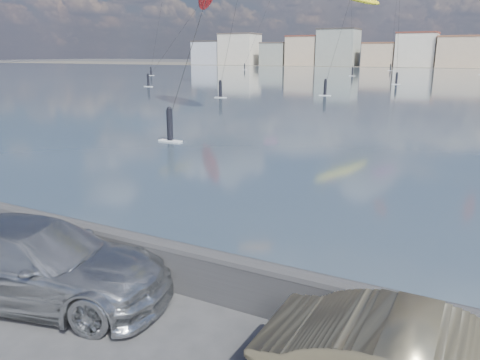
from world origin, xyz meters
The scene contains 5 objects.
ground centered at (0.00, 0.00, 0.00)m, with size 700.00×700.00×0.00m, color #333335.
bay_water centered at (0.00, 91.50, 0.01)m, with size 500.00×177.00×0.00m, color #36495C.
far_shore_strip centered at (0.00, 200.00, 0.01)m, with size 500.00×60.00×0.00m, color #4C473D.
seawall centered at (0.00, 2.70, 0.58)m, with size 400.00×0.36×1.08m.
car_silver centered at (-2.07, 1.04, 0.81)m, with size 2.27×5.58×1.62m, color #B1B4B8.
Camera 1 is at (5.60, -4.61, 4.84)m, focal length 35.00 mm.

